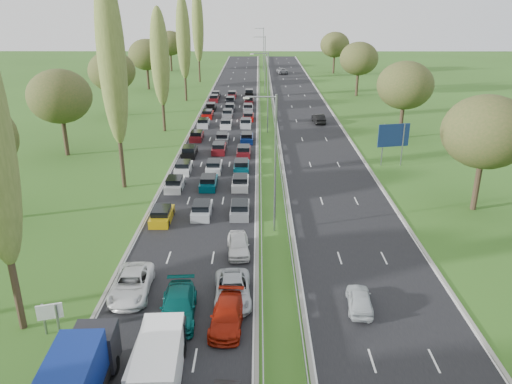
{
  "coord_description": "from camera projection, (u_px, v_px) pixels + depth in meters",
  "views": [
    {
      "loc": [
        3.06,
        3.18,
        18.97
      ],
      "look_at": [
        2.86,
        48.61,
        1.5
      ],
      "focal_mm": 35.0,
      "sensor_mm": 36.0,
      "label": 1
    }
  ],
  "objects": [
    {
      "name": "white_van_rear",
      "position": [
        160.0,
        358.0,
        26.53
      ],
      "size": [
        2.24,
        5.7,
        2.29
      ],
      "rotation": [
        0.0,
        0.0,
        0.05
      ],
      "color": "white",
      "rests_on": "near_carriageway"
    },
    {
      "name": "near_car_2",
      "position": [
        132.0,
        284.0,
        34.21
      ],
      "size": [
        2.79,
        5.59,
        1.52
      ],
      "primitive_type": "imported",
      "rotation": [
        0.0,
        0.0,
        0.05
      ],
      "color": "white",
      "rests_on": "near_carriageway"
    },
    {
      "name": "white_van_front",
      "position": [
        156.0,
        359.0,
        26.61
      ],
      "size": [
        2.04,
        5.21,
        2.09
      ],
      "rotation": [
        0.0,
        0.0,
        -0.01
      ],
      "color": "silver",
      "rests_on": "near_carriageway"
    },
    {
      "name": "near_car_11",
      "position": [
        227.0,
        316.0,
        30.89
      ],
      "size": [
        2.28,
        4.98,
        1.41
      ],
      "primitive_type": "imported",
      "rotation": [
        0.0,
        0.0,
        -0.06
      ],
      "color": "maroon",
      "rests_on": "near_carriageway"
    },
    {
      "name": "woodland_right",
      "position": [
        423.0,
        96.0,
        63.21
      ],
      "size": [
        8.0,
        153.0,
        11.1
      ],
      "color": "#2D2116",
      "rests_on": "ground"
    },
    {
      "name": "ground",
      "position": [
        267.0,
        129.0,
        78.5
      ],
      "size": [
        260.0,
        260.0,
        0.0
      ],
      "primitive_type": "plane",
      "color": "#30581B",
      "rests_on": "ground"
    },
    {
      "name": "far_car_2",
      "position": [
        282.0,
        71.0,
        138.11
      ],
      "size": [
        3.06,
        5.86,
        1.58
      ],
      "primitive_type": "imported",
      "rotation": [
        0.0,
        0.0,
        3.22
      ],
      "color": "slate",
      "rests_on": "far_carriageway"
    },
    {
      "name": "far_carriageway",
      "position": [
        309.0,
        126.0,
        80.8
      ],
      "size": [
        10.5,
        215.0,
        0.04
      ],
      "primitive_type": "cube",
      "color": "black",
      "rests_on": "ground"
    },
    {
      "name": "far_car_1",
      "position": [
        319.0,
        118.0,
        82.28
      ],
      "size": [
        1.98,
        4.71,
        1.51
      ],
      "primitive_type": "imported",
      "rotation": [
        0.0,
        0.0,
        3.23
      ],
      "color": "black",
      "rests_on": "far_carriageway"
    },
    {
      "name": "info_sign",
      "position": [
        50.0,
        315.0,
        29.87
      ],
      "size": [
        1.46,
        0.53,
        2.1
      ],
      "color": "gray",
      "rests_on": "ground"
    },
    {
      "name": "near_car_10",
      "position": [
        233.0,
        290.0,
        33.57
      ],
      "size": [
        2.71,
        5.35,
        1.45
      ],
      "primitive_type": "imported",
      "rotation": [
        0.0,
        0.0,
        0.06
      ],
      "color": "#B5B9BF",
      "rests_on": "near_carriageway"
    },
    {
      "name": "lamp_columns",
      "position": [
        268.0,
        93.0,
        74.48
      ],
      "size": [
        0.18,
        140.18,
        12.0
      ],
      "color": "gray",
      "rests_on": "ground"
    },
    {
      "name": "near_carriageway",
      "position": [
        226.0,
        126.0,
        80.86
      ],
      "size": [
        10.5,
        215.0,
        0.04
      ],
      "primitive_type": "cube",
      "color": "black",
      "rests_on": "ground"
    },
    {
      "name": "near_car_12",
      "position": [
        238.0,
        245.0,
        39.83
      ],
      "size": [
        2.05,
        4.38,
        1.45
      ],
      "primitive_type": "imported",
      "rotation": [
        0.0,
        0.0,
        0.08
      ],
      "color": "silver",
      "rests_on": "near_carriageway"
    },
    {
      "name": "near_car_7",
      "position": [
        178.0,
        306.0,
        31.69
      ],
      "size": [
        2.58,
        5.56,
        1.57
      ],
      "primitive_type": "imported",
      "rotation": [
        0.0,
        0.0,
        0.07
      ],
      "color": "#054F4B",
      "rests_on": "near_carriageway"
    },
    {
      "name": "woodland_left",
      "position": [
        49.0,
        102.0,
        59.64
      ],
      "size": [
        8.0,
        166.0,
        11.1
      ],
      "color": "#2D2116",
      "rests_on": "ground"
    },
    {
      "name": "traffic_queue_fill",
      "position": [
        223.0,
        131.0,
        75.83
      ],
      "size": [
        9.09,
        69.05,
        0.8
      ],
      "color": "#BF990C",
      "rests_on": "ground"
    },
    {
      "name": "direction_sign",
      "position": [
        393.0,
        137.0,
        60.13
      ],
      "size": [
        3.93,
        0.93,
        5.2
      ],
      "color": "gray",
      "rests_on": "ground"
    },
    {
      "name": "central_reservation",
      "position": [
        267.0,
        122.0,
        80.63
      ],
      "size": [
        2.36,
        215.0,
        0.32
      ],
      "color": "gray",
      "rests_on": "ground"
    },
    {
      "name": "poplar_row",
      "position": [
        143.0,
        56.0,
        63.08
      ],
      "size": [
        2.8,
        127.8,
        22.44
      ],
      "color": "#2D2116",
      "rests_on": "ground"
    },
    {
      "name": "far_car_0",
      "position": [
        360.0,
        299.0,
        32.64
      ],
      "size": [
        1.88,
        3.99,
        1.32
      ],
      "primitive_type": "imported",
      "rotation": [
        0.0,
        0.0,
        3.06
      ],
      "color": "silver",
      "rests_on": "far_carriageway"
    }
  ]
}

